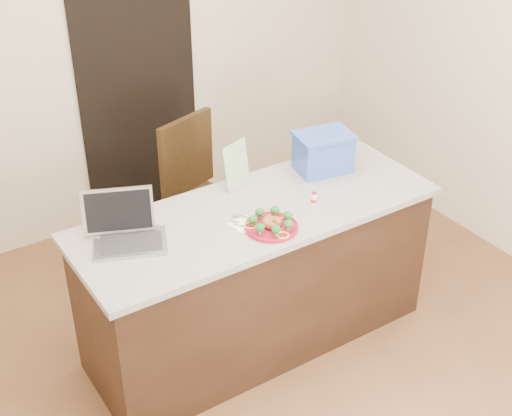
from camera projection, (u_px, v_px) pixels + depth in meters
ground at (280, 361)px, 4.21m from camera, size 4.00×4.00×0.00m
room_shell at (286, 107)px, 3.36m from camera, size 4.00×4.00×4.00m
doorway at (138, 91)px, 5.14m from camera, size 0.90×0.02×2.00m
island at (257, 277)px, 4.14m from camera, size 2.06×0.76×0.92m
plate at (271, 227)px, 3.74m from camera, size 0.28×0.28×0.02m
meatballs at (271, 222)px, 3.73m from camera, size 0.12×0.11×0.04m
broccoli at (271, 220)px, 3.72m from camera, size 0.24×0.24×0.04m
pepper_rings at (271, 225)px, 3.73m from camera, size 0.26×0.24×0.01m
napkin at (244, 224)px, 3.78m from camera, size 0.14×0.14×0.01m
fork at (240, 224)px, 3.77m from camera, size 0.08×0.13×0.00m
knife at (251, 223)px, 3.77m from camera, size 0.09×0.21×0.01m
yogurt_bottle at (314, 199)px, 3.94m from camera, size 0.03×0.03×0.07m
laptop at (125, 228)px, 3.62m from camera, size 0.44×0.42×0.26m
leaflet at (237, 165)px, 4.05m from camera, size 0.20×0.10×0.27m
blue_box at (323, 152)px, 4.23m from camera, size 0.37×0.30×0.24m
chair at (196, 186)px, 4.78m from camera, size 0.58×0.59×1.05m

